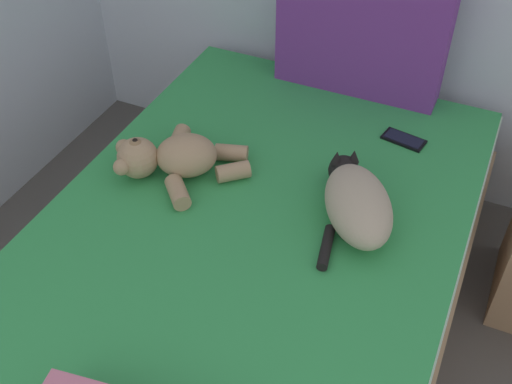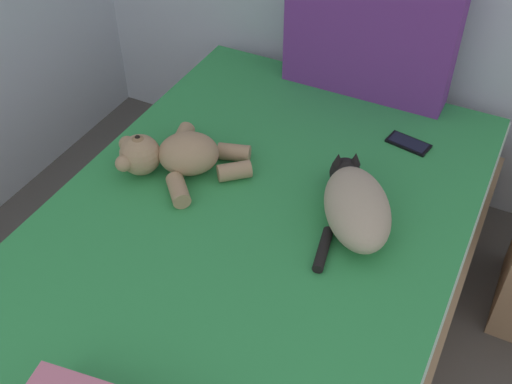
{
  "view_description": "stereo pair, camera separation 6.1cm",
  "coord_description": "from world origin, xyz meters",
  "px_view_note": "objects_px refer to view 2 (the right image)",
  "views": [
    {
      "loc": [
        1.81,
        2.12,
        1.85
      ],
      "look_at": [
        1.21,
        3.44,
        0.54
      ],
      "focal_mm": 43.9,
      "sensor_mm": 36.0,
      "label": 1
    },
    {
      "loc": [
        1.86,
        2.15,
        1.85
      ],
      "look_at": [
        1.21,
        3.44,
        0.54
      ],
      "focal_mm": 43.9,
      "sensor_mm": 36.0,
      "label": 2
    }
  ],
  "objects_px": {
    "bed": "(239,295)",
    "cell_phone": "(408,143)",
    "patterned_cushion": "(371,27)",
    "teddy_bear": "(175,155)",
    "cat": "(355,205)"
  },
  "relations": [
    {
      "from": "bed",
      "to": "cell_phone",
      "type": "xyz_separation_m",
      "value": [
        0.32,
        0.67,
        0.26
      ]
    },
    {
      "from": "patterned_cushion",
      "to": "cell_phone",
      "type": "height_order",
      "value": "patterned_cushion"
    },
    {
      "from": "patterned_cushion",
      "to": "teddy_bear",
      "type": "distance_m",
      "value": 0.86
    },
    {
      "from": "bed",
      "to": "cat",
      "type": "relative_size",
      "value": 4.66
    },
    {
      "from": "patterned_cushion",
      "to": "teddy_bear",
      "type": "bearing_deg",
      "value": -117.78
    },
    {
      "from": "bed",
      "to": "cell_phone",
      "type": "height_order",
      "value": "cell_phone"
    },
    {
      "from": "cat",
      "to": "patterned_cushion",
      "type": "bearing_deg",
      "value": 107.28
    },
    {
      "from": "bed",
      "to": "cat",
      "type": "xyz_separation_m",
      "value": [
        0.28,
        0.22,
        0.33
      ]
    },
    {
      "from": "patterned_cushion",
      "to": "cell_phone",
      "type": "relative_size",
      "value": 3.97
    },
    {
      "from": "cell_phone",
      "to": "teddy_bear",
      "type": "bearing_deg",
      "value": -143.56
    },
    {
      "from": "cat",
      "to": "cell_phone",
      "type": "height_order",
      "value": "cat"
    },
    {
      "from": "cat",
      "to": "cell_phone",
      "type": "relative_size",
      "value": 2.77
    },
    {
      "from": "bed",
      "to": "patterned_cushion",
      "type": "bearing_deg",
      "value": 86.32
    },
    {
      "from": "cat",
      "to": "teddy_bear",
      "type": "bearing_deg",
      "value": -177.02
    },
    {
      "from": "bed",
      "to": "cat",
      "type": "distance_m",
      "value": 0.49
    }
  ]
}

